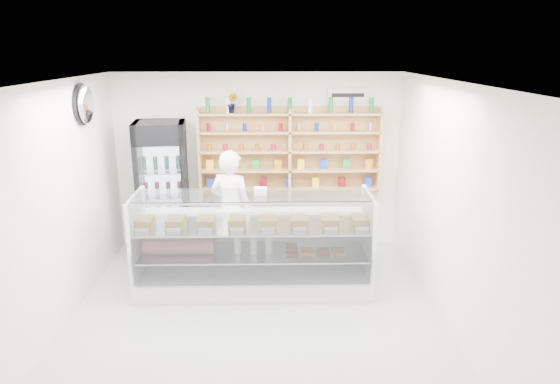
{
  "coord_description": "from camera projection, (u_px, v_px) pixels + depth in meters",
  "views": [
    {
      "loc": [
        0.19,
        -5.31,
        3.14
      ],
      "look_at": [
        0.32,
        0.9,
        1.35
      ],
      "focal_mm": 32.0,
      "sensor_mm": 36.0,
      "label": 1
    }
  ],
  "objects": [
    {
      "name": "drinks_cooler",
      "position": [
        163.0,
        189.0,
        7.7
      ],
      "size": [
        0.83,
        0.82,
        2.1
      ],
      "rotation": [
        0.0,
        0.0,
        0.12
      ],
      "color": "black",
      "rests_on": "floor"
    },
    {
      "name": "display_counter",
      "position": [
        254.0,
        263.0,
        6.71
      ],
      "size": [
        3.09,
        0.92,
        1.34
      ],
      "color": "white",
      "rests_on": "floor"
    },
    {
      "name": "security_mirror",
      "position": [
        86.0,
        104.0,
        6.4
      ],
      "size": [
        0.15,
        0.5,
        0.5
      ],
      "primitive_type": "ellipsoid",
      "color": "silver",
      "rests_on": "left_wall"
    },
    {
      "name": "potted_plant",
      "position": [
        232.0,
        103.0,
        7.56
      ],
      "size": [
        0.17,
        0.14,
        0.3
      ],
      "primitive_type": "imported",
      "rotation": [
        0.0,
        0.0,
        -0.05
      ],
      "color": "#1E6626",
      "rests_on": "wall_shelving"
    },
    {
      "name": "wall_shelving",
      "position": [
        290.0,
        151.0,
        7.79
      ],
      "size": [
        2.84,
        0.28,
        1.33
      ],
      "color": "tan",
      "rests_on": "back_wall"
    },
    {
      "name": "wall_sign",
      "position": [
        348.0,
        95.0,
        7.69
      ],
      "size": [
        0.62,
        0.03,
        0.2
      ],
      "primitive_type": "cube",
      "color": "white",
      "rests_on": "back_wall"
    },
    {
      "name": "room",
      "position": [
        253.0,
        210.0,
        5.58
      ],
      "size": [
        5.0,
        5.0,
        5.0
      ],
      "color": "#AFAFB4",
      "rests_on": "ground"
    },
    {
      "name": "shop_worker",
      "position": [
        231.0,
        210.0,
        7.21
      ],
      "size": [
        0.76,
        0.65,
        1.78
      ],
      "primitive_type": "imported",
      "rotation": [
        0.0,
        0.0,
        2.74
      ],
      "color": "white",
      "rests_on": "floor"
    }
  ]
}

